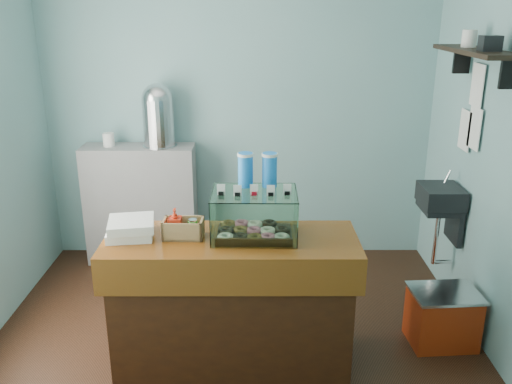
{
  "coord_description": "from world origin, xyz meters",
  "views": [
    {
      "loc": [
        0.15,
        -3.37,
        2.28
      ],
      "look_at": [
        0.16,
        -0.15,
        1.17
      ],
      "focal_mm": 38.0,
      "sensor_mm": 36.0,
      "label": 1
    }
  ],
  "objects_px": {
    "counter": "(232,301)",
    "display_case": "(255,210)",
    "red_cooler": "(442,317)",
    "coffee_urn": "(158,114)"
  },
  "relations": [
    {
      "from": "display_case",
      "to": "coffee_urn",
      "type": "relative_size",
      "value": 0.97
    },
    {
      "from": "counter",
      "to": "display_case",
      "type": "bearing_deg",
      "value": 26.49
    },
    {
      "from": "display_case",
      "to": "red_cooler",
      "type": "distance_m",
      "value": 1.59
    },
    {
      "from": "counter",
      "to": "coffee_urn",
      "type": "height_order",
      "value": "coffee_urn"
    },
    {
      "from": "counter",
      "to": "red_cooler",
      "type": "xyz_separation_m",
      "value": [
        1.47,
        0.21,
        -0.25
      ]
    },
    {
      "from": "display_case",
      "to": "red_cooler",
      "type": "relative_size",
      "value": 1.11
    },
    {
      "from": "red_cooler",
      "to": "display_case",
      "type": "bearing_deg",
      "value": -178.49
    },
    {
      "from": "counter",
      "to": "red_cooler",
      "type": "bearing_deg",
      "value": 7.94
    },
    {
      "from": "counter",
      "to": "display_case",
      "type": "height_order",
      "value": "display_case"
    },
    {
      "from": "counter",
      "to": "coffee_urn",
      "type": "distance_m",
      "value": 1.96
    }
  ]
}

